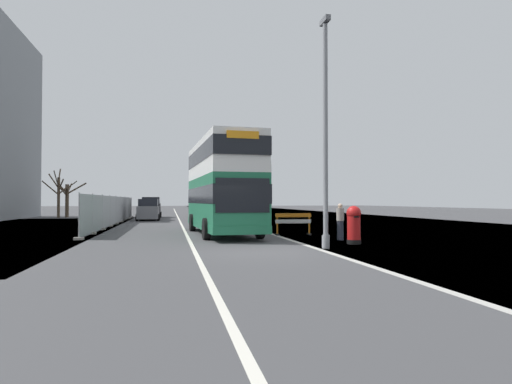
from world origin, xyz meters
TOP-DOWN VIEW (x-y plane):
  - ground at (0.57, 0.17)m, footprint 140.00×280.00m
  - double_decker_bus at (-0.23, 8.23)m, footprint 3.22×10.31m
  - lamppost_foreground at (2.75, 0.56)m, footprint 0.29×0.70m
  - red_pillar_postbox at (4.49, 1.97)m, footprint 0.60×0.60m
  - roadworks_barrier at (3.34, 6.94)m, footprint 1.90×0.50m
  - construction_site_fence at (-7.00, 19.70)m, footprint 0.44×27.40m
  - car_oncoming_near at (-4.88, 25.96)m, footprint 2.04×4.13m
  - car_receding_mid at (-4.90, 32.44)m, footprint 2.10×4.59m
  - bare_tree_far_verge_near at (-14.40, 33.72)m, footprint 3.34×2.90m
  - bare_tree_far_verge_mid at (-13.77, 34.96)m, footprint 3.00×2.40m
  - pedestrian_at_kerb at (4.63, 3.76)m, footprint 0.34×0.34m

SIDE VIEW (x-z plane):
  - ground at x=0.57m, z-range -0.10..0.00m
  - roadworks_barrier at x=3.34m, z-range 0.16..1.29m
  - pedestrian_at_kerb at x=4.63m, z-range 0.00..1.66m
  - red_pillar_postbox at x=4.49m, z-range 0.08..1.65m
  - car_oncoming_near at x=-4.88m, z-range -0.05..1.89m
  - car_receding_mid at x=-4.90m, z-range -0.05..2.11m
  - construction_site_fence at x=-7.00m, z-range -0.04..2.12m
  - bare_tree_far_verge_mid at x=-13.77m, z-range 0.23..4.03m
  - double_decker_bus at x=-0.23m, z-range 0.16..5.07m
  - bare_tree_far_verge_near at x=-14.40m, z-range 0.04..5.31m
  - lamppost_foreground at x=2.75m, z-range -0.24..8.43m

